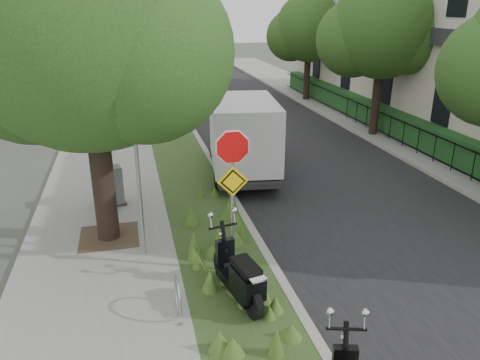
{
  "coord_description": "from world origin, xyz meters",
  "views": [
    {
      "loc": [
        -3.3,
        -7.84,
        5.48
      ],
      "look_at": [
        -0.71,
        2.82,
        1.3
      ],
      "focal_mm": 35.0,
      "sensor_mm": 36.0,
      "label": 1
    }
  ],
  "objects_px": {
    "scooter_far": "(242,282)",
    "box_truck": "(242,133)",
    "sign_assembly": "(233,174)",
    "utility_cabinet": "(109,187)"
  },
  "relations": [
    {
      "from": "scooter_far",
      "to": "sign_assembly",
      "type": "bearing_deg",
      "value": 85.26
    },
    {
      "from": "sign_assembly",
      "to": "scooter_far",
      "type": "distance_m",
      "value": 2.09
    },
    {
      "from": "scooter_far",
      "to": "box_truck",
      "type": "bearing_deg",
      "value": 76.08
    },
    {
      "from": "sign_assembly",
      "to": "utility_cabinet",
      "type": "xyz_separation_m",
      "value": [
        -2.6,
        4.23,
        -1.68
      ]
    },
    {
      "from": "box_truck",
      "to": "scooter_far",
      "type": "bearing_deg",
      "value": -103.92
    },
    {
      "from": "box_truck",
      "to": "utility_cabinet",
      "type": "height_order",
      "value": "box_truck"
    },
    {
      "from": "scooter_far",
      "to": "utility_cabinet",
      "type": "distance_m",
      "value": 5.93
    },
    {
      "from": "box_truck",
      "to": "sign_assembly",
      "type": "bearing_deg",
      "value": -105.57
    },
    {
      "from": "sign_assembly",
      "to": "box_truck",
      "type": "xyz_separation_m",
      "value": [
        1.7,
        6.09,
        -0.87
      ]
    },
    {
      "from": "sign_assembly",
      "to": "box_truck",
      "type": "height_order",
      "value": "sign_assembly"
    }
  ]
}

